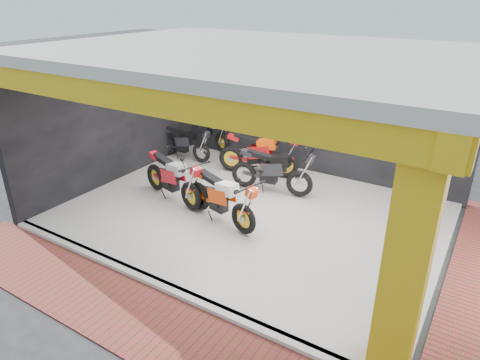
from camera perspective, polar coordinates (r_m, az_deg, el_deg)
The scene contains 15 objects.
ground at distance 8.34m, azimuth -5.63°, elevation -10.46°, with size 80.00×80.00×0.00m, color #2D2D30.
showroom_floor at distance 9.72m, azimuth 1.52°, elevation -4.62°, with size 8.00×6.00×0.10m, color white.
showroom_ceiling at distance 8.62m, azimuth 1.78°, elevation 16.62°, with size 8.40×6.40×0.20m, color beige.
back_wall at distance 11.71m, azimuth 9.46°, elevation 9.02°, with size 8.20×0.20×3.50m, color black.
left_wall at distance 11.57m, azimuth -16.33°, elevation 8.20°, with size 0.20×6.20×3.50m, color black.
corner_column at distance 5.51m, azimuth 21.39°, elevation -10.18°, with size 0.50×0.50×3.50m, color gold.
header_beam_front at distance 6.30m, azimuth -12.44°, elevation 10.62°, with size 8.40×0.30×0.40m, color gold.
floor_kerb at distance 7.69m, azimuth -10.37°, elevation -13.68°, with size 8.00×0.20×0.10m, color white.
paver_front at distance 7.30m, azimuth -14.58°, elevation -16.87°, with size 9.00×1.40×0.03m, color maroon.
moto_hero at distance 8.56m, azimuth 0.48°, elevation -3.29°, with size 2.22×0.82×1.35m, color #E94109, non-canonical shape.
moto_row_a at distance 9.57m, azimuth -6.65°, elevation -0.37°, with size 2.23×0.83×1.37m, color red, non-canonical shape.
moto_row_b at distance 10.23m, azimuth 8.01°, elevation 1.16°, with size 2.22×0.82×1.36m, color black, non-canonical shape.
moto_row_c at distance 11.25m, azimuth 6.15°, elevation 3.60°, with size 2.35×0.87×1.43m, color #B21216, non-canonical shape.
moto_row_d at distance 12.34m, azimuth -5.24°, elevation 4.89°, with size 1.95×0.72×1.19m, color black, non-canonical shape.
moto_row_e at distance 13.14m, azimuth -2.46°, elevation 6.31°, with size 2.06×0.76×1.26m, color black, non-canonical shape.
Camera 1 is at (4.31, -5.38, 4.68)m, focal length 32.00 mm.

